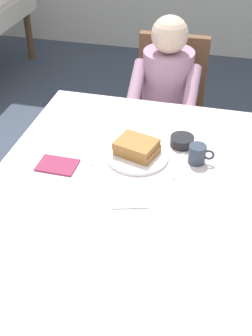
{
  "coord_description": "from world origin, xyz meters",
  "views": [
    {
      "loc": [
        0.35,
        -1.28,
        1.85
      ],
      "look_at": [
        0.01,
        0.07,
        0.79
      ],
      "focal_mm": 45.0,
      "sensor_mm": 36.0,
      "label": 1
    }
  ],
  "objects_px": {
    "diner_person": "(166,92)",
    "fork_left_of_plate": "(95,153)",
    "spoon_near_edge": "(131,207)",
    "dining_table_main": "(119,203)",
    "breakfast_stack": "(137,147)",
    "bowl_butter": "(182,141)",
    "knife_right_of_plate": "(179,166)",
    "chair_diner": "(168,100)",
    "plate_breakfast": "(137,156)",
    "cup_coffee": "(198,154)"
  },
  "relations": [
    {
      "from": "diner_person",
      "to": "fork_left_of_plate",
      "type": "height_order",
      "value": "diner_person"
    },
    {
      "from": "spoon_near_edge",
      "to": "dining_table_main",
      "type": "bearing_deg",
      "value": 107.58
    },
    {
      "from": "diner_person",
      "to": "breakfast_stack",
      "type": "distance_m",
      "value": 0.8
    },
    {
      "from": "breakfast_stack",
      "to": "bowl_butter",
      "type": "distance_m",
      "value": 0.23
    },
    {
      "from": "bowl_butter",
      "to": "knife_right_of_plate",
      "type": "distance_m",
      "value": 0.17
    },
    {
      "from": "dining_table_main",
      "to": "diner_person",
      "type": "xyz_separation_m",
      "value": [
        0.03,
        1.01,
        0.02
      ]
    },
    {
      "from": "spoon_near_edge",
      "to": "chair_diner",
      "type": "bearing_deg",
      "value": 75.6
    },
    {
      "from": "plate_breakfast",
      "to": "bowl_butter",
      "type": "distance_m",
      "value": 0.23
    },
    {
      "from": "chair_diner",
      "to": "knife_right_of_plate",
      "type": "bearing_deg",
      "value": 101.09
    },
    {
      "from": "diner_person",
      "to": "knife_right_of_plate",
      "type": "distance_m",
      "value": 0.84
    },
    {
      "from": "fork_left_of_plate",
      "to": "spoon_near_edge",
      "type": "relative_size",
      "value": 1.2
    },
    {
      "from": "cup_coffee",
      "to": "plate_breakfast",
      "type": "bearing_deg",
      "value": -173.77
    },
    {
      "from": "fork_left_of_plate",
      "to": "knife_right_of_plate",
      "type": "bearing_deg",
      "value": -95.05
    },
    {
      "from": "chair_diner",
      "to": "breakfast_stack",
      "type": "bearing_deg",
      "value": 89.72
    },
    {
      "from": "chair_diner",
      "to": "spoon_near_edge",
      "type": "height_order",
      "value": "chair_diner"
    },
    {
      "from": "cup_coffee",
      "to": "fork_left_of_plate",
      "type": "relative_size",
      "value": 0.63
    },
    {
      "from": "diner_person",
      "to": "breakfast_stack",
      "type": "relative_size",
      "value": 5.38
    },
    {
      "from": "chair_diner",
      "to": "cup_coffee",
      "type": "height_order",
      "value": "chair_diner"
    },
    {
      "from": "plate_breakfast",
      "to": "breakfast_stack",
      "type": "bearing_deg",
      "value": 117.53
    },
    {
      "from": "diner_person",
      "to": "fork_left_of_plate",
      "type": "xyz_separation_m",
      "value": [
        -0.19,
        -0.82,
        0.07
      ]
    },
    {
      "from": "dining_table_main",
      "to": "bowl_butter",
      "type": "bearing_deg",
      "value": 60.15
    },
    {
      "from": "breakfast_stack",
      "to": "bowl_butter",
      "type": "bearing_deg",
      "value": 36.15
    },
    {
      "from": "bowl_butter",
      "to": "chair_diner",
      "type": "bearing_deg",
      "value": 102.62
    },
    {
      "from": "diner_person",
      "to": "cup_coffee",
      "type": "bearing_deg",
      "value": 108.94
    },
    {
      "from": "chair_diner",
      "to": "knife_right_of_plate",
      "type": "relative_size",
      "value": 4.65
    },
    {
      "from": "diner_person",
      "to": "plate_breakfast",
      "type": "bearing_deg",
      "value": 90.04
    },
    {
      "from": "spoon_near_edge",
      "to": "cup_coffee",
      "type": "bearing_deg",
      "value": 42.5
    },
    {
      "from": "knife_right_of_plate",
      "to": "diner_person",
      "type": "bearing_deg",
      "value": 18.06
    },
    {
      "from": "plate_breakfast",
      "to": "spoon_near_edge",
      "type": "xyz_separation_m",
      "value": [
        0.05,
        -0.33,
        -0.01
      ]
    },
    {
      "from": "chair_diner",
      "to": "diner_person",
      "type": "bearing_deg",
      "value": 90.0
    },
    {
      "from": "chair_diner",
      "to": "bowl_butter",
      "type": "height_order",
      "value": "chair_diner"
    },
    {
      "from": "dining_table_main",
      "to": "spoon_near_edge",
      "type": "bearing_deg",
      "value": -55.85
    },
    {
      "from": "breakfast_stack",
      "to": "cup_coffee",
      "type": "distance_m",
      "value": 0.27
    },
    {
      "from": "breakfast_stack",
      "to": "knife_right_of_plate",
      "type": "xyz_separation_m",
      "value": [
        0.2,
        -0.03,
        -0.05
      ]
    },
    {
      "from": "diner_person",
      "to": "bowl_butter",
      "type": "xyz_separation_m",
      "value": [
        0.18,
        -0.65,
        0.09
      ]
    },
    {
      "from": "diner_person",
      "to": "spoon_near_edge",
      "type": "bearing_deg",
      "value": 92.46
    },
    {
      "from": "knife_right_of_plate",
      "to": "spoon_near_edge",
      "type": "relative_size",
      "value": 1.33
    },
    {
      "from": "chair_diner",
      "to": "breakfast_stack",
      "type": "height_order",
      "value": "chair_diner"
    },
    {
      "from": "chair_diner",
      "to": "plate_breakfast",
      "type": "bearing_deg",
      "value": 90.03
    },
    {
      "from": "chair_diner",
      "to": "bowl_butter",
      "type": "bearing_deg",
      "value": 102.62
    },
    {
      "from": "bowl_butter",
      "to": "breakfast_stack",
      "type": "bearing_deg",
      "value": -143.85
    },
    {
      "from": "plate_breakfast",
      "to": "fork_left_of_plate",
      "type": "height_order",
      "value": "plate_breakfast"
    },
    {
      "from": "chair_diner",
      "to": "fork_left_of_plate",
      "type": "height_order",
      "value": "chair_diner"
    },
    {
      "from": "dining_table_main",
      "to": "bowl_butter",
      "type": "distance_m",
      "value": 0.43
    },
    {
      "from": "bowl_butter",
      "to": "spoon_near_edge",
      "type": "bearing_deg",
      "value": -105.55
    },
    {
      "from": "cup_coffee",
      "to": "spoon_near_edge",
      "type": "distance_m",
      "value": 0.42
    },
    {
      "from": "spoon_near_edge",
      "to": "fork_left_of_plate",
      "type": "bearing_deg",
      "value": 110.94
    },
    {
      "from": "dining_table_main",
      "to": "cup_coffee",
      "type": "height_order",
      "value": "cup_coffee"
    },
    {
      "from": "dining_table_main",
      "to": "plate_breakfast",
      "type": "xyz_separation_m",
      "value": [
        0.03,
        0.22,
        0.1
      ]
    },
    {
      "from": "chair_diner",
      "to": "knife_right_of_plate",
      "type": "height_order",
      "value": "chair_diner"
    }
  ]
}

